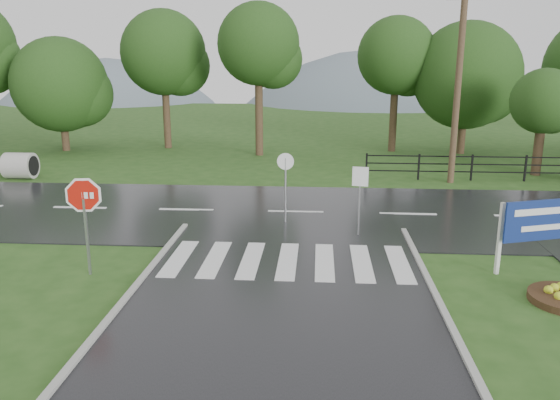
{
  "coord_description": "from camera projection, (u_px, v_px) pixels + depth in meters",
  "views": [
    {
      "loc": [
        0.78,
        -8.91,
        5.35
      ],
      "look_at": [
        -0.28,
        6.0,
        1.5
      ],
      "focal_mm": 35.0,
      "sensor_mm": 36.0,
      "label": 1
    }
  ],
  "objects": [
    {
      "name": "main_road",
      "position": [
        296.0,
        213.0,
        19.65
      ],
      "size": [
        90.0,
        8.0,
        0.04
      ],
      "primitive_type": "cube",
      "color": "black",
      "rests_on": "ground"
    },
    {
      "name": "treeline",
      "position": [
        322.0,
        151.0,
        33.11
      ],
      "size": [
        83.2,
        5.2,
        10.0
      ],
      "color": "#1A3A12",
      "rests_on": "ground"
    },
    {
      "name": "estate_billboard",
      "position": [
        544.0,
        224.0,
        13.65
      ],
      "size": [
        2.21,
        0.77,
        1.99
      ],
      "color": "silver",
      "rests_on": "ground"
    },
    {
      "name": "entrance_tree_left",
      "position": [
        544.0,
        102.0,
        25.27
      ],
      "size": [
        3.02,
        3.02,
        5.01
      ],
      "color": "#3D2B1C",
      "rests_on": "ground"
    },
    {
      "name": "hills",
      "position": [
        337.0,
        213.0,
        76.42
      ],
      "size": [
        102.0,
        48.0,
        48.0
      ],
      "color": "slate",
      "rests_on": "ground"
    },
    {
      "name": "reg_sign_small",
      "position": [
        360.0,
        188.0,
        16.67
      ],
      "size": [
        0.49,
        0.11,
        2.21
      ],
      "color": "#939399",
      "rests_on": "ground"
    },
    {
      "name": "reg_sign_round",
      "position": [
        285.0,
        180.0,
        18.04
      ],
      "size": [
        0.56,
        0.08,
        2.4
      ],
      "color": "#939399",
      "rests_on": "ground"
    },
    {
      "name": "utility_pole_east",
      "position": [
        458.0,
        85.0,
        23.43
      ],
      "size": [
        1.51,
        0.28,
        8.47
      ],
      "color": "#473523",
      "rests_on": "ground"
    },
    {
      "name": "fence_west",
      "position": [
        472.0,
        165.0,
        24.74
      ],
      "size": [
        9.58,
        0.08,
        1.2
      ],
      "color": "black",
      "rests_on": "ground"
    },
    {
      "name": "crosswalk",
      "position": [
        288.0,
        261.0,
        14.81
      ],
      "size": [
        6.5,
        2.8,
        0.02
      ],
      "color": "silver",
      "rests_on": "ground"
    },
    {
      "name": "ground",
      "position": [
        272.0,
        361.0,
        10.0
      ],
      "size": [
        120.0,
        120.0,
        0.0
      ],
      "primitive_type": "plane",
      "color": "#274C19",
      "rests_on": "ground"
    },
    {
      "name": "stop_sign",
      "position": [
        84.0,
        204.0,
        13.56
      ],
      "size": [
        1.18,
        0.25,
        2.7
      ],
      "color": "#939399",
      "rests_on": "ground"
    }
  ]
}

